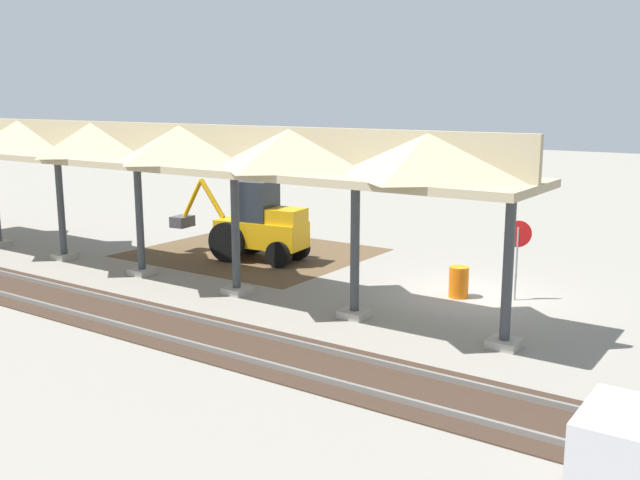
{
  "coord_description": "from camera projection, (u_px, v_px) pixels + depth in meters",
  "views": [
    {
      "loc": [
        -7.63,
        18.94,
        5.66
      ],
      "look_at": [
        3.83,
        2.24,
        1.6
      ],
      "focal_mm": 40.0,
      "sensor_mm": 36.0,
      "label": 1
    }
  ],
  "objects": [
    {
      "name": "dirt_mound",
      "position": [
        245.0,
        246.0,
        27.64
      ],
      "size": [
        5.19,
        5.19,
        2.17
      ],
      "primitive_type": "cone",
      "color": "brown",
      "rests_on": "ground"
    },
    {
      "name": "ground_plane",
      "position": [
        472.0,
        296.0,
        20.66
      ],
      "size": [
        120.0,
        120.0,
        0.0
      ],
      "primitive_type": "plane",
      "color": "gray"
    },
    {
      "name": "traffic_barrel",
      "position": [
        459.0,
        282.0,
        20.48
      ],
      "size": [
        0.56,
        0.56,
        0.9
      ],
      "primitive_type": "cylinder",
      "color": "orange",
      "rests_on": "ground"
    },
    {
      "name": "dirt_work_zone",
      "position": [
        253.0,
        253.0,
        26.42
      ],
      "size": [
        8.1,
        7.0,
        0.01
      ],
      "primitive_type": "cube",
      "color": "brown",
      "rests_on": "ground"
    },
    {
      "name": "stop_sign",
      "position": [
        517.0,
        243.0,
        19.94
      ],
      "size": [
        0.68,
        0.4,
        2.3
      ],
      "color": "gray",
      "rests_on": "ground"
    },
    {
      "name": "rail_tracks",
      "position": [
        341.0,
        370.0,
        14.97
      ],
      "size": [
        60.0,
        2.58,
        0.15
      ],
      "color": "slate",
      "rests_on": "ground"
    },
    {
      "name": "platform_canopy",
      "position": [
        136.0,
        146.0,
        22.33
      ],
      "size": [
        25.51,
        3.2,
        4.9
      ],
      "color": "#9E998E",
      "rests_on": "ground"
    },
    {
      "name": "backhoe",
      "position": [
        257.0,
        225.0,
        25.03
      ],
      "size": [
        5.43,
        2.07,
        2.82
      ],
      "color": "orange",
      "rests_on": "ground"
    }
  ]
}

